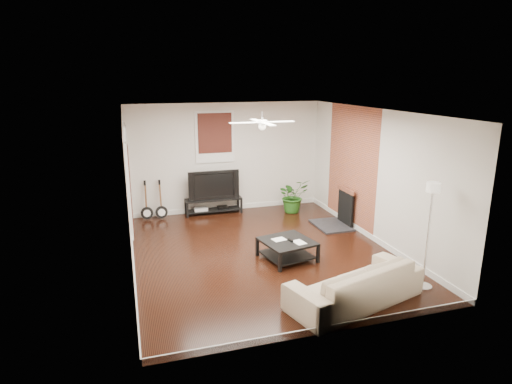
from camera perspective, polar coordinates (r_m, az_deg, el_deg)
room at (r=8.35m, az=0.80°, el=0.98°), size 5.01×6.01×2.81m
brick_accent at (r=10.23m, az=12.46°, el=3.23°), size 0.02×2.20×2.80m
fireplace at (r=10.33m, az=10.78°, el=-1.96°), size 0.80×1.10×0.92m
window_back at (r=11.01m, az=-5.45°, el=7.23°), size 1.00×0.06×1.30m
door_left at (r=9.86m, az=-16.45°, el=1.64°), size 0.08×1.00×2.50m
tv_stand at (r=11.17m, az=-5.62°, el=-1.84°), size 1.44×0.38×0.40m
tv at (r=11.04m, az=-5.71°, el=1.04°), size 1.29×0.17×0.74m
coffee_table at (r=8.43m, az=4.13°, el=-7.61°), size 1.07×1.07×0.38m
sofa at (r=7.02m, az=12.95°, el=-11.61°), size 2.39×1.47×0.65m
floor_lamp at (r=7.59m, az=21.76°, el=-5.45°), size 0.37×0.37×1.82m
potted_plant at (r=11.23m, az=4.89°, el=-0.47°), size 0.91×0.82×0.88m
guitar_left at (r=10.88m, az=-14.30°, el=-1.14°), size 0.32×0.24×0.97m
guitar_right at (r=10.87m, az=-12.45°, el=-1.05°), size 0.30×0.21×0.97m
ceiling_fan at (r=8.15m, az=0.83°, el=9.20°), size 1.24×1.24×0.32m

